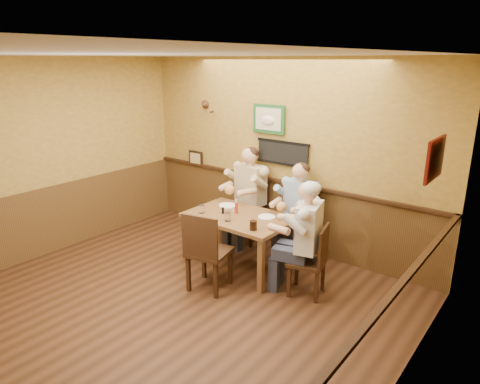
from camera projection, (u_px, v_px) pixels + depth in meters
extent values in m
plane|color=#331C0F|center=(157.00, 314.00, 4.84)|extent=(5.00, 5.00, 0.00)
cube|color=silver|center=(140.00, 54.00, 4.01)|extent=(5.00, 5.00, 0.02)
cube|color=#B5923F|center=(281.00, 155.00, 6.30)|extent=(5.00, 0.02, 2.80)
cube|color=#B5923F|center=(29.00, 162.00, 5.89)|extent=(0.02, 5.00, 2.80)
cube|color=#B5923F|center=(389.00, 264.00, 2.95)|extent=(0.02, 5.00, 2.80)
cube|color=brown|center=(278.00, 213.00, 6.55)|extent=(5.00, 0.02, 1.00)
cube|color=brown|center=(374.00, 371.00, 3.23)|extent=(0.02, 5.00, 1.00)
cube|color=black|center=(283.00, 153.00, 6.22)|extent=(0.88, 0.03, 0.34)
cube|color=#1D5527|center=(269.00, 119.00, 6.24)|extent=(0.54, 0.03, 0.42)
cube|color=black|center=(196.00, 159.00, 7.35)|extent=(0.30, 0.03, 0.26)
cube|color=maroon|center=(435.00, 159.00, 3.60)|extent=(0.03, 0.48, 0.36)
cube|color=brown|center=(239.00, 217.00, 5.75)|extent=(1.40, 0.90, 0.05)
cube|color=brown|center=(186.00, 240.00, 5.94)|extent=(0.07, 0.07, 0.70)
cube|color=brown|center=(261.00, 266.00, 5.19)|extent=(0.07, 0.07, 0.70)
cube|color=brown|center=(222.00, 224.00, 6.53)|extent=(0.07, 0.07, 0.70)
cube|color=brown|center=(294.00, 245.00, 5.78)|extent=(0.07, 0.07, 0.70)
cylinder|color=white|center=(202.00, 209.00, 5.81)|extent=(0.10, 0.10, 0.11)
cylinder|color=silver|center=(228.00, 217.00, 5.52)|extent=(0.10, 0.10, 0.11)
cylinder|color=black|center=(253.00, 225.00, 5.23)|extent=(0.10, 0.10, 0.12)
cylinder|color=red|center=(236.00, 207.00, 5.79)|extent=(0.05, 0.05, 0.17)
cylinder|color=silver|center=(234.00, 209.00, 5.84)|extent=(0.03, 0.03, 0.08)
cylinder|color=black|center=(223.00, 210.00, 5.79)|extent=(0.04, 0.04, 0.09)
cylinder|color=white|center=(228.00, 205.00, 6.10)|extent=(0.30, 0.30, 0.02)
cylinder|color=white|center=(267.00, 217.00, 5.66)|extent=(0.25, 0.25, 0.02)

